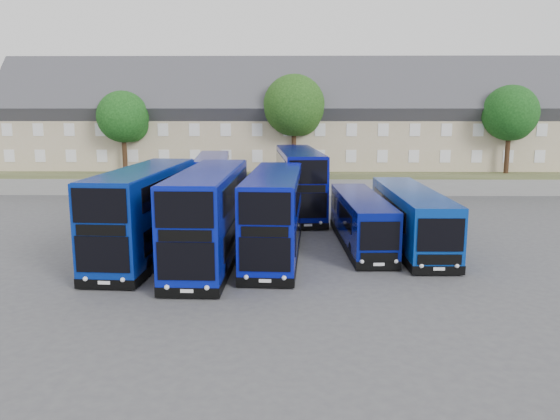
{
  "coord_description": "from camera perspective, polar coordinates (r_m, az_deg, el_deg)",
  "views": [
    {
      "loc": [
        1.33,
        -26.42,
        7.97
      ],
      "look_at": [
        0.95,
        4.61,
        2.2
      ],
      "focal_mm": 35.0,
      "sensor_mm": 36.0,
      "label": 1
    }
  ],
  "objects": [
    {
      "name": "dd_rear_right",
      "position": [
        41.71,
        2.01,
        2.85
      ],
      "size": [
        3.73,
        12.43,
        4.87
      ],
      "rotation": [
        0.0,
        0.0,
        0.08
      ],
      "color": "#060A7C",
      "rests_on": "ground"
    },
    {
      "name": "coach_east_b",
      "position": [
        32.82,
        13.49,
        -0.89
      ],
      "size": [
        2.69,
        12.21,
        3.33
      ],
      "rotation": [
        0.0,
        0.0,
        0.01
      ],
      "color": "#08349A",
      "rests_on": "ground"
    },
    {
      "name": "earth_bank",
      "position": [
        60.83,
        -0.55,
        3.95
      ],
      "size": [
        80.0,
        20.0,
        2.0
      ],
      "primitive_type": "cube",
      "color": "#505831",
      "rests_on": "ground"
    },
    {
      "name": "dd_front_mid",
      "position": [
        28.8,
        -7.38,
        -0.77
      ],
      "size": [
        3.11,
        12.18,
        4.81
      ],
      "rotation": [
        0.0,
        0.0,
        -0.03
      ],
      "color": "#0816A1",
      "rests_on": "ground"
    },
    {
      "name": "dd_front_right",
      "position": [
        29.63,
        -0.6,
        -0.61
      ],
      "size": [
        3.22,
        11.61,
        4.57
      ],
      "rotation": [
        0.0,
        0.0,
        -0.05
      ],
      "color": "#0812A0",
      "rests_on": "ground"
    },
    {
      "name": "ground",
      "position": [
        27.63,
        -2.09,
        -6.24
      ],
      "size": [
        120.0,
        120.0,
        0.0
      ],
      "primitive_type": "plane",
      "color": "#46464B",
      "rests_on": "ground"
    },
    {
      "name": "dd_front_left",
      "position": [
        30.51,
        -13.91,
        -0.38
      ],
      "size": [
        3.53,
        12.19,
        4.79
      ],
      "rotation": [
        0.0,
        0.0,
        -0.06
      ],
      "color": "navy",
      "rests_on": "ground"
    },
    {
      "name": "coach_east_a",
      "position": [
        32.4,
        8.44,
        -1.19
      ],
      "size": [
        2.69,
        10.91,
        2.96
      ],
      "rotation": [
        0.0,
        0.0,
        0.04
      ],
      "color": "navy",
      "rests_on": "ground"
    },
    {
      "name": "tree_far",
      "position": [
        64.37,
        25.69,
        9.29
      ],
      "size": [
        5.44,
        5.44,
        8.67
      ],
      "color": "#382314",
      "rests_on": "earth_bank"
    },
    {
      "name": "tree_east",
      "position": [
        55.57,
        23.02,
        9.11
      ],
      "size": [
        5.12,
        5.12,
        8.16
      ],
      "color": "#382314",
      "rests_on": "earth_bank"
    },
    {
      "name": "tree_west",
      "position": [
        53.72,
        -15.92,
        9.15
      ],
      "size": [
        4.8,
        4.8,
        7.65
      ],
      "color": "#382314",
      "rests_on": "earth_bank"
    },
    {
      "name": "retaining_wall",
      "position": [
        50.95,
        -0.79,
        2.38
      ],
      "size": [
        70.0,
        0.4,
        1.5
      ],
      "primitive_type": "cube",
      "color": "slate",
      "rests_on": "ground"
    },
    {
      "name": "terrace_row",
      "position": [
        56.63,
        5.51,
        9.09
      ],
      "size": [
        66.0,
        10.4,
        11.2
      ],
      "color": "tan",
      "rests_on": "earth_bank"
    },
    {
      "name": "dd_rear_left",
      "position": [
        44.15,
        -7.04,
        2.8
      ],
      "size": [
        3.39,
        10.89,
        4.26
      ],
      "rotation": [
        0.0,
        0.0,
        0.09
      ],
      "color": "#07128A",
      "rests_on": "ground"
    },
    {
      "name": "tree_mid",
      "position": [
        52.02,
        1.64,
        10.63
      ],
      "size": [
        5.76,
        5.76,
        9.18
      ],
      "color": "#382314",
      "rests_on": "earth_bank"
    }
  ]
}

